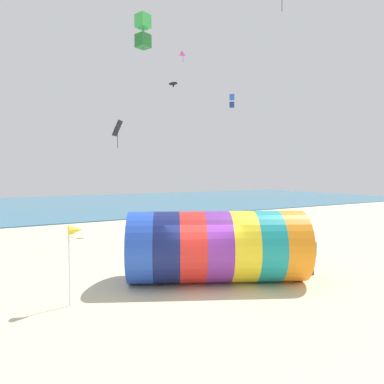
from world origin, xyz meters
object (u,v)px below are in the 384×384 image
Objects in this scene: giant_inflatable_tube at (217,246)px; kite_black_parafoil at (173,84)px; kite_green_box at (143,31)px; kite_handler at (311,255)px; kite_black_diamond at (117,129)px; kite_magenta_delta at (183,55)px; kite_blue_box at (232,101)px; beach_flag at (75,234)px.

giant_inflatable_tube is 18.16m from kite_black_parafoil.
kite_green_box is at bearing 108.07° from giant_inflatable_tube.
kite_black_diamond is at bearing 115.09° from kite_handler.
kite_black_parafoil reaches higher than kite_black_diamond.
kite_handler is at bearing -17.98° from giant_inflatable_tube.
kite_black_diamond is at bearing 85.63° from kite_green_box.
kite_black_diamond is 1.04× the size of kite_green_box.
kite_magenta_delta is at bearing 35.16° from kite_black_parafoil.
kite_black_diamond is at bearing -174.52° from kite_blue_box.
giant_inflatable_tube is 9.07× the size of kite_black_parafoil.
kite_black_diamond is 1.70× the size of kite_magenta_delta.
kite_blue_box is (8.67, 10.56, 8.78)m from giant_inflatable_tube.
beach_flag is at bearing -128.37° from kite_black_parafoil.
kite_green_box is (-5.54, 5.68, 10.51)m from kite_handler.
kite_blue_box is 10.16m from kite_black_diamond.
kite_black_parafoil is at bearing 51.63° from beach_flag.
kite_black_diamond is at bearing 96.01° from giant_inflatable_tube.
beach_flag is (-10.78, -13.61, -9.46)m from kite_black_parafoil.
kite_blue_box is 0.65× the size of kite_green_box.
beach_flag is at bearing 176.77° from giant_inflatable_tube.
kite_magenta_delta is at bearing 65.92° from giant_inflatable_tube.
kite_magenta_delta reaches higher than kite_black_diamond.
kite_black_parafoil is (5.18, 13.93, 10.44)m from giant_inflatable_tube.
kite_handler is (4.12, -1.34, -0.59)m from giant_inflatable_tube.
giant_inflatable_tube is 2.81× the size of beach_flag.
kite_magenta_delta reaches higher than giant_inflatable_tube.
kite_handler is 1.65× the size of kite_magenta_delta.
kite_black_parafoil is at bearing 69.59° from giant_inflatable_tube.
kite_handler is at bearing -45.72° from kite_green_box.
giant_inflatable_tube is at bearing -129.41° from kite_blue_box.
kite_green_box is at bearing 43.95° from beach_flag.
kite_blue_box is 0.62× the size of kite_black_diamond.
kite_blue_box is 1.05× the size of kite_magenta_delta.
giant_inflatable_tube is at bearing 162.02° from kite_handler.
giant_inflatable_tube is 4.42× the size of kite_black_diamond.
kite_green_box is at bearing 134.28° from kite_handler.
kite_black_diamond reaches higher than beach_flag.
kite_blue_box is 1.27× the size of kite_black_parafoil.
kite_handler is 1.57× the size of kite_blue_box.
kite_black_parafoil reaches higher than kite_blue_box.
kite_black_parafoil is at bearing 86.03° from kite_handler.
giant_inflatable_tube is at bearing -83.99° from kite_black_diamond.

